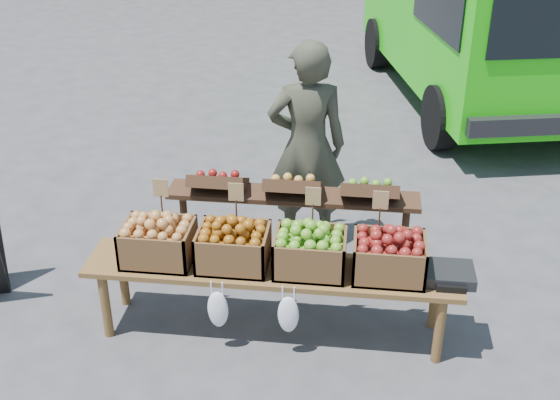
% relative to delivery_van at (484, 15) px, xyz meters
% --- Properties ---
extents(ground, '(80.00, 80.00, 0.00)m').
position_rel_delivery_van_xyz_m(ground, '(-1.67, -5.50, -1.17)').
color(ground, '#454447').
extents(delivery_van, '(3.49, 5.61, 2.33)m').
position_rel_delivery_van_xyz_m(delivery_van, '(0.00, 0.00, 0.00)').
color(delivery_van, '#1CCF0C').
rests_on(delivery_van, ground).
extents(vendor, '(0.75, 0.55, 1.87)m').
position_rel_delivery_van_xyz_m(vendor, '(-2.01, -4.14, -0.23)').
color(vendor, '#373A2B').
rests_on(vendor, ground).
extents(back_table, '(2.10, 0.44, 1.04)m').
position_rel_delivery_van_xyz_m(back_table, '(-2.06, -4.76, -0.65)').
color(back_table, '#3B2416').
rests_on(back_table, ground).
extents(display_bench, '(2.70, 0.56, 0.57)m').
position_rel_delivery_van_xyz_m(display_bench, '(-2.14, -5.48, -0.88)').
color(display_bench, brown).
rests_on(display_bench, ground).
extents(crate_golden_apples, '(0.50, 0.40, 0.28)m').
position_rel_delivery_van_xyz_m(crate_golden_apples, '(-2.97, -5.48, -0.46)').
color(crate_golden_apples, '#B0932E').
rests_on(crate_golden_apples, display_bench).
extents(crate_russet_pears, '(0.50, 0.40, 0.28)m').
position_rel_delivery_van_xyz_m(crate_russet_pears, '(-2.42, -5.48, -0.46)').
color(crate_russet_pears, '#905B11').
rests_on(crate_russet_pears, display_bench).
extents(crate_red_apples, '(0.50, 0.40, 0.28)m').
position_rel_delivery_van_xyz_m(crate_red_apples, '(-1.87, -5.48, -0.46)').
color(crate_red_apples, '#4F9315').
rests_on(crate_red_apples, display_bench).
extents(crate_green_apples, '(0.50, 0.40, 0.28)m').
position_rel_delivery_van_xyz_m(crate_green_apples, '(-1.32, -5.48, -0.46)').
color(crate_green_apples, maroon).
rests_on(crate_green_apples, display_bench).
extents(weighing_scale, '(0.34, 0.30, 0.08)m').
position_rel_delivery_van_xyz_m(weighing_scale, '(-0.89, -5.48, -0.56)').
color(weighing_scale, black).
rests_on(weighing_scale, display_bench).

